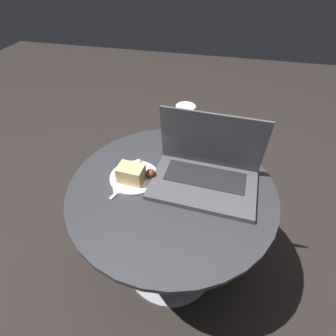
% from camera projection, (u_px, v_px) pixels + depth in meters
% --- Properties ---
extents(ground_plane, '(6.00, 6.00, 0.00)m').
position_uv_depth(ground_plane, '(171.00, 263.00, 1.29)').
color(ground_plane, black).
extents(table, '(0.74, 0.74, 0.54)m').
position_uv_depth(table, '(171.00, 212.00, 1.03)').
color(table, '#9E9EA3').
rests_on(table, ground_plane).
extents(napkin, '(0.19, 0.17, 0.00)m').
position_uv_depth(napkin, '(135.00, 180.00, 0.95)').
color(napkin, white).
rests_on(napkin, table).
extents(laptop, '(0.38, 0.26, 0.25)m').
position_uv_depth(laptop, '(206.00, 170.00, 0.92)').
color(laptop, '#47474C').
rests_on(laptop, table).
extents(beer_glass, '(0.07, 0.07, 0.19)m').
position_uv_depth(beer_glass, '(185.00, 128.00, 1.04)').
color(beer_glass, gold).
rests_on(beer_glass, table).
extents(snack_plate, '(0.18, 0.18, 0.07)m').
position_uv_depth(snack_plate, '(134.00, 175.00, 0.94)').
color(snack_plate, white).
rests_on(snack_plate, table).
extents(fork, '(0.08, 0.18, 0.00)m').
position_uv_depth(fork, '(131.00, 180.00, 0.95)').
color(fork, '#B2B2B7').
rests_on(fork, table).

